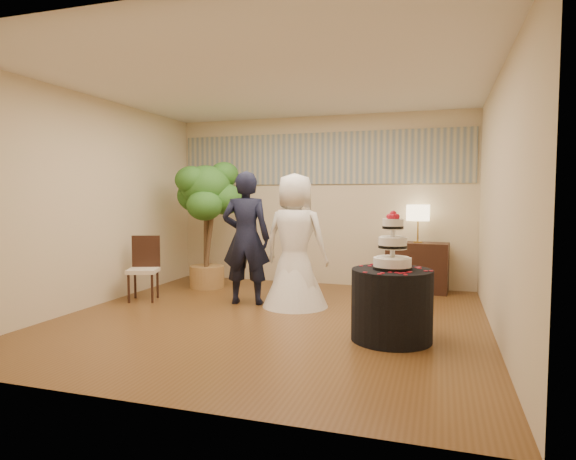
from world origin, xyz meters
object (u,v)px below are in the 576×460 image
(bride, at_px, (295,240))
(cake_table, at_px, (392,305))
(wedding_cake, at_px, (393,240))
(console, at_px, (417,267))
(side_chair, at_px, (143,269))
(groom, at_px, (246,238))
(table_lamp, at_px, (418,224))
(ficus_tree, at_px, (206,224))

(bride, xyz_separation_m, cake_table, (1.38, -1.16, -0.52))
(bride, xyz_separation_m, wedding_cake, (1.38, -1.16, 0.14))
(bride, bearing_deg, cake_table, 146.01)
(wedding_cake, distance_m, console, 2.74)
(cake_table, bearing_deg, side_chair, 166.30)
(wedding_cake, bearing_deg, groom, 151.63)
(table_lamp, xyz_separation_m, side_chair, (-3.67, -1.80, -0.60))
(cake_table, distance_m, ficus_tree, 3.76)
(wedding_cake, relative_size, ficus_tree, 0.29)
(console, relative_size, side_chair, 1.01)
(ficus_tree, bearing_deg, table_lamp, 11.61)
(wedding_cake, xyz_separation_m, ficus_tree, (-3.11, 2.00, 0.00))
(side_chair, bearing_deg, bride, -11.85)
(table_lamp, xyz_separation_m, ficus_tree, (-3.25, -0.67, -0.02))
(wedding_cake, bearing_deg, ficus_tree, 147.35)
(groom, bearing_deg, ficus_tree, -50.16)
(wedding_cake, distance_m, table_lamp, 2.67)
(groom, distance_m, console, 2.74)
(table_lamp, bearing_deg, cake_table, -92.91)
(cake_table, relative_size, table_lamp, 1.41)
(table_lamp, bearing_deg, wedding_cake, -92.91)
(console, height_order, side_chair, side_chair)
(cake_table, height_order, wedding_cake, wedding_cake)
(wedding_cake, bearing_deg, table_lamp, 87.09)
(table_lamp, bearing_deg, bride, -135.13)
(groom, xyz_separation_m, ficus_tree, (-1.05, 0.88, 0.13))
(bride, distance_m, cake_table, 1.87)
(groom, bearing_deg, cake_table, 141.48)
(bride, bearing_deg, table_lamp, -129.03)
(groom, bearing_deg, side_chair, -0.27)
(cake_table, xyz_separation_m, wedding_cake, (0.00, -0.00, 0.67))
(bride, distance_m, ficus_tree, 1.93)
(console, xyz_separation_m, side_chair, (-3.67, -1.80, 0.07))
(bride, bearing_deg, wedding_cake, 146.01)
(bride, xyz_separation_m, table_lamp, (1.51, 1.50, 0.17))
(table_lamp, bearing_deg, ficus_tree, -168.39)
(table_lamp, distance_m, ficus_tree, 3.32)
(console, bearing_deg, ficus_tree, -163.69)
(bride, xyz_separation_m, console, (1.51, 1.50, -0.51))
(groom, xyz_separation_m, table_lamp, (2.20, 1.55, 0.15))
(console, bearing_deg, wedding_cake, -88.21)
(wedding_cake, relative_size, table_lamp, 1.03)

